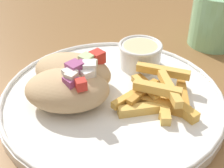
# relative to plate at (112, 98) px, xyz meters

# --- Properties ---
(table) EXTENTS (1.44, 1.44, 0.77)m
(table) POSITION_rel_plate_xyz_m (0.03, -0.01, -0.08)
(table) COLOR brown
(table) RESTS_ON ground_plane
(plate) EXTENTS (0.30, 0.30, 0.02)m
(plate) POSITION_rel_plate_xyz_m (0.00, 0.00, 0.00)
(plate) COLOR white
(plate) RESTS_ON table
(pita_sandwich_near) EXTENTS (0.12, 0.09, 0.06)m
(pita_sandwich_near) POSITION_rel_plate_xyz_m (-0.05, -0.03, 0.03)
(pita_sandwich_near) COLOR tan
(pita_sandwich_near) RESTS_ON plate
(pita_sandwich_far) EXTENTS (0.12, 0.09, 0.06)m
(pita_sandwich_far) POSITION_rel_plate_xyz_m (-0.06, 0.01, 0.03)
(pita_sandwich_far) COLOR tan
(pita_sandwich_far) RESTS_ON plate
(fries_pile) EXTENTS (0.11, 0.10, 0.03)m
(fries_pile) POSITION_rel_plate_xyz_m (0.06, -0.00, 0.02)
(fries_pile) COLOR gold
(fries_pile) RESTS_ON plate
(sauce_ramekin) EXTENTS (0.07, 0.07, 0.04)m
(sauce_ramekin) POSITION_rel_plate_xyz_m (0.03, 0.09, 0.03)
(sauce_ramekin) COLOR white
(sauce_ramekin) RESTS_ON plate
(water_glass) EXTENTS (0.09, 0.09, 0.09)m
(water_glass) POSITION_rel_plate_xyz_m (0.15, 0.21, 0.03)
(water_glass) COLOR #8CCC93
(water_glass) RESTS_ON table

